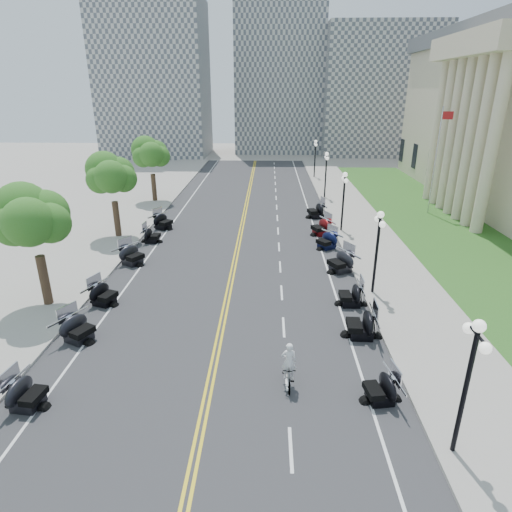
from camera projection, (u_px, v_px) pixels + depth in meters
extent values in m
plane|color=gray|center=(222.00, 326.00, 22.05)|extent=(160.00, 160.00, 0.00)
cube|color=#333335|center=(236.00, 256.00, 31.36)|extent=(16.00, 90.00, 0.01)
cube|color=yellow|center=(234.00, 256.00, 31.36)|extent=(0.12, 90.00, 0.00)
cube|color=yellow|center=(238.00, 256.00, 31.35)|extent=(0.12, 90.00, 0.00)
cube|color=white|center=(323.00, 257.00, 31.17)|extent=(0.12, 90.00, 0.00)
cube|color=white|center=(149.00, 255.00, 31.53)|extent=(0.12, 90.00, 0.00)
cube|color=white|center=(291.00, 449.00, 14.50)|extent=(0.12, 2.00, 0.00)
cube|color=white|center=(286.00, 375.00, 18.23)|extent=(0.12, 2.00, 0.00)
cube|color=white|center=(284.00, 327.00, 21.95)|extent=(0.12, 2.00, 0.00)
cube|color=white|center=(282.00, 292.00, 25.68)|extent=(0.12, 2.00, 0.00)
cube|color=white|center=(280.00, 267.00, 29.40)|extent=(0.12, 2.00, 0.00)
cube|color=white|center=(279.00, 247.00, 33.13)|extent=(0.12, 2.00, 0.00)
cube|color=white|center=(278.00, 231.00, 36.85)|extent=(0.12, 2.00, 0.00)
cube|color=white|center=(277.00, 218.00, 40.57)|extent=(0.12, 2.00, 0.00)
cube|color=white|center=(277.00, 207.00, 44.30)|extent=(0.12, 2.00, 0.00)
cube|color=white|center=(276.00, 198.00, 48.02)|extent=(0.12, 2.00, 0.00)
cube|color=white|center=(276.00, 190.00, 51.75)|extent=(0.12, 2.00, 0.00)
cube|color=white|center=(275.00, 183.00, 55.47)|extent=(0.12, 2.00, 0.00)
cube|color=white|center=(275.00, 177.00, 59.20)|extent=(0.12, 2.00, 0.00)
cube|color=white|center=(275.00, 172.00, 62.92)|extent=(0.12, 2.00, 0.00)
cube|color=white|center=(274.00, 168.00, 66.64)|extent=(0.12, 2.00, 0.00)
cube|color=white|center=(274.00, 163.00, 70.37)|extent=(0.12, 2.00, 0.00)
cube|color=#9E9991|center=(380.00, 256.00, 31.04)|extent=(5.00, 90.00, 0.15)
cube|color=#9E9991|center=(95.00, 253.00, 31.63)|extent=(5.00, 90.00, 0.15)
cube|color=#356023|center=(437.00, 225.00, 38.30)|extent=(9.00, 60.00, 0.10)
cube|color=gray|center=(155.00, 80.00, 75.55)|extent=(18.00, 14.00, 26.00)
cube|color=gray|center=(279.00, 69.00, 79.79)|extent=(16.00, 12.00, 30.00)
cube|color=gray|center=(377.00, 92.00, 77.95)|extent=(20.00, 14.00, 22.00)
imported|color=#A51414|center=(288.00, 375.00, 17.44)|extent=(0.55, 1.80, 1.08)
imported|color=silver|center=(289.00, 346.00, 16.94)|extent=(0.61, 0.40, 1.68)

